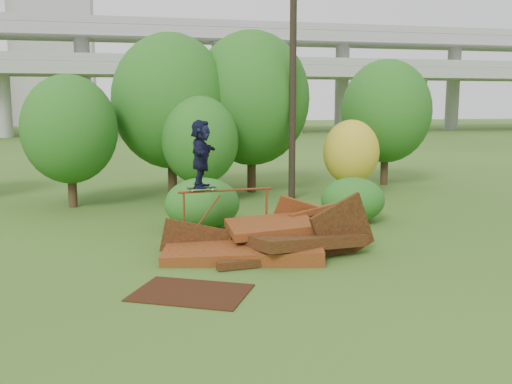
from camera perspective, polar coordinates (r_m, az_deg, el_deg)
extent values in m
plane|color=#2D5116|center=(14.15, 5.05, -7.52)|extent=(240.00, 240.00, 0.00)
cube|color=#511B0E|center=(15.18, -1.29, -5.65)|extent=(4.54, 3.37, 0.68)
cube|color=black|center=(15.21, 4.50, -4.71)|extent=(3.41, 2.65, 0.59)
cube|color=#511B0E|center=(15.43, 1.46, -3.43)|extent=(2.28, 1.50, 0.47)
cube|color=black|center=(15.34, 8.66, -3.79)|extent=(2.01, 0.54, 1.98)
cube|color=#511B0E|center=(16.48, 4.13, -3.18)|extent=(1.82, 0.63, 1.77)
cube|color=black|center=(15.33, -6.01, -4.89)|extent=(1.95, 0.45, 1.26)
cube|color=black|center=(14.13, 0.92, -7.00)|extent=(2.46, 0.48, 0.20)
cube|color=#511B0E|center=(16.25, 5.80, -1.94)|extent=(1.56, 0.52, 0.38)
cylinder|color=maroon|center=(15.65, -7.19, -2.94)|extent=(0.06, 0.06, 1.60)
cylinder|color=maroon|center=(16.29, 1.05, -2.41)|extent=(0.06, 0.06, 1.60)
cylinder|color=maroon|center=(15.79, -3.01, 0.17)|extent=(2.68, 0.33, 0.06)
cube|color=black|center=(15.60, -5.47, 0.41)|extent=(0.80, 0.29, 0.02)
cylinder|color=beige|center=(15.46, -6.40, 0.17)|extent=(0.06, 0.04, 0.06)
cylinder|color=beige|center=(15.63, -6.54, 0.25)|extent=(0.06, 0.04, 0.06)
cylinder|color=beige|center=(15.59, -4.40, 0.27)|extent=(0.06, 0.04, 0.06)
cylinder|color=beige|center=(15.75, -4.55, 0.35)|extent=(0.06, 0.04, 0.06)
imported|color=black|center=(15.49, -5.52, 3.82)|extent=(1.04, 1.79, 1.84)
cube|color=black|center=(12.33, -6.51, -9.96)|extent=(2.88, 2.59, 0.03)
cylinder|color=black|center=(23.12, -17.90, 0.59)|extent=(0.34, 0.34, 1.66)
ellipsoid|color=#185316|center=(22.92, -18.16, 5.99)|extent=(3.60, 3.60, 4.14)
cylinder|color=black|center=(25.01, -8.37, 2.15)|extent=(0.39, 0.39, 2.20)
ellipsoid|color=#185316|center=(24.85, -8.52, 8.97)|extent=(4.99, 4.99, 5.74)
cylinder|color=black|center=(22.95, -5.54, 0.59)|extent=(0.32, 0.32, 1.40)
ellipsoid|color=#185316|center=(22.76, -5.61, 5.18)|extent=(3.05, 3.05, 3.50)
cylinder|color=black|center=(25.82, -0.45, 2.51)|extent=(0.39, 0.39, 2.26)
ellipsoid|color=#185316|center=(25.66, -0.46, 9.34)|extent=(5.17, 5.17, 5.95)
cylinder|color=black|center=(24.89, 9.41, 0.73)|extent=(0.29, 0.29, 1.03)
ellipsoid|color=#A58C19|center=(24.73, 9.49, 3.97)|extent=(2.39, 2.39, 2.75)
cylinder|color=black|center=(28.84, 12.71, 2.68)|extent=(0.37, 0.37, 1.98)
ellipsoid|color=#185316|center=(28.68, 12.89, 7.88)|extent=(4.35, 4.35, 5.00)
ellipsoid|color=#185316|center=(18.19, -5.39, -1.17)|extent=(2.39, 2.21, 1.66)
ellipsoid|color=#185316|center=(19.46, 9.66, -0.78)|extent=(2.16, 1.98, 1.53)
cylinder|color=black|center=(23.71, 3.70, 11.85)|extent=(0.28, 0.28, 10.46)
cube|color=gray|center=(73.12, -10.03, 11.87)|extent=(160.00, 9.00, 1.40)
cube|color=gray|center=(79.51, -10.39, 15.22)|extent=(160.00, 9.00, 1.40)
cylinder|color=gray|center=(74.16, -24.11, 8.10)|extent=(2.20, 2.20, 8.00)
cylinder|color=gray|center=(73.01, -9.94, 8.73)|extent=(2.20, 2.20, 8.00)
cylinder|color=gray|center=(76.21, 3.86, 8.84)|extent=(2.20, 2.20, 8.00)
cube|color=#9E9E99|center=(115.91, -19.49, 13.31)|extent=(14.00, 14.00, 28.00)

